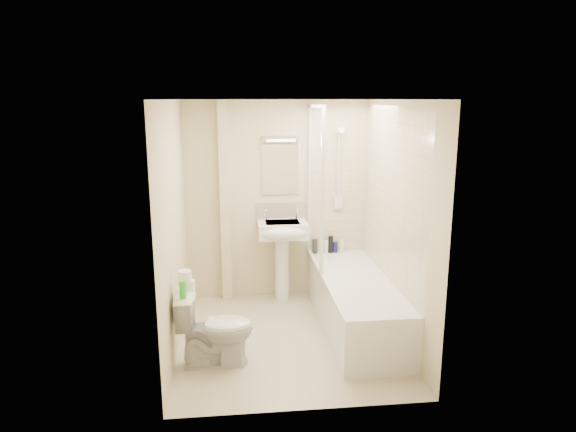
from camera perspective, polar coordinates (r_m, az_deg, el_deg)
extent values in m
plane|color=beige|center=(5.42, -0.02, -13.46)|extent=(2.50, 2.50, 0.00)
cube|color=beige|center=(6.22, -1.28, 1.71)|extent=(2.20, 0.02, 2.40)
cube|color=beige|center=(5.01, -12.64, -1.35)|extent=(0.02, 2.50, 2.40)
cube|color=beige|center=(5.24, 12.03, -0.71)|extent=(0.02, 2.50, 2.40)
cube|color=white|center=(4.86, -0.02, 12.83)|extent=(2.20, 2.50, 0.02)
cube|color=beige|center=(6.28, 5.57, 3.84)|extent=(0.70, 0.01, 1.75)
cube|color=beige|center=(5.37, 11.36, 2.12)|extent=(0.01, 2.10, 1.75)
cube|color=beige|center=(6.14, -7.00, 1.47)|extent=(0.12, 0.12, 2.40)
cube|color=beige|center=(6.25, -0.80, 0.17)|extent=(0.60, 0.02, 0.30)
cube|color=white|center=(6.15, -0.82, 5.17)|extent=(0.46, 0.01, 0.60)
cube|color=silver|center=(6.09, -0.81, 8.60)|extent=(0.42, 0.07, 0.07)
cube|color=white|center=(5.61, 7.50, -9.55)|extent=(0.70, 2.10, 0.55)
cube|color=white|center=(5.53, 7.57, -7.44)|extent=(0.56, 1.96, 0.05)
cube|color=white|center=(5.78, 3.06, 3.36)|extent=(0.01, 0.90, 1.80)
cube|color=white|center=(6.20, 2.42, 4.02)|extent=(0.04, 0.04, 1.80)
cube|color=white|center=(5.35, 3.84, 2.57)|extent=(0.04, 0.04, 1.80)
cube|color=white|center=(5.70, 3.17, 12.11)|extent=(0.04, 0.90, 0.04)
cube|color=white|center=(5.99, 2.96, -4.97)|extent=(0.04, 0.90, 0.03)
cylinder|color=white|center=(6.24, 5.64, 4.94)|extent=(0.02, 0.02, 0.90)
cylinder|color=white|center=(6.31, 5.55, 0.89)|extent=(0.05, 0.05, 0.02)
cylinder|color=white|center=(6.19, 5.74, 9.07)|extent=(0.05, 0.05, 0.02)
cylinder|color=white|center=(6.12, 5.87, 9.31)|extent=(0.08, 0.11, 0.11)
cube|color=white|center=(6.29, 5.58, 1.51)|extent=(0.10, 0.05, 0.14)
cylinder|color=white|center=(6.20, 5.52, 5.37)|extent=(0.01, 0.13, 0.84)
cylinder|color=white|center=(6.27, -0.65, -5.86)|extent=(0.17, 0.17, 0.78)
cube|color=white|center=(6.10, -0.63, -1.48)|extent=(0.58, 0.45, 0.18)
ellipsoid|color=white|center=(5.93, -0.47, -1.89)|extent=(0.58, 0.25, 0.18)
cube|color=silver|center=(6.08, -0.63, -0.87)|extent=(0.40, 0.29, 0.04)
cylinder|color=white|center=(6.15, -2.49, 0.03)|extent=(0.03, 0.03, 0.10)
cylinder|color=white|center=(6.19, 1.01, 0.12)|extent=(0.03, 0.03, 0.10)
sphere|color=white|center=(6.14, -2.50, 0.59)|extent=(0.04, 0.04, 0.04)
sphere|color=white|center=(6.18, 1.02, 0.67)|extent=(0.04, 0.04, 0.04)
cylinder|color=black|center=(6.32, 3.00, -3.38)|extent=(0.07, 0.07, 0.17)
cylinder|color=silver|center=(6.35, 4.22, -3.43)|extent=(0.06, 0.06, 0.15)
cylinder|color=black|center=(6.35, 4.76, -3.15)|extent=(0.06, 0.06, 0.21)
cylinder|color=navy|center=(6.37, 5.26, -3.47)|extent=(0.06, 0.06, 0.13)
cylinder|color=beige|center=(6.38, 5.98, -3.34)|extent=(0.06, 0.06, 0.16)
imported|color=white|center=(4.86, -8.12, -12.23)|extent=(0.42, 0.70, 0.70)
cylinder|color=white|center=(4.81, -10.90, -7.52)|extent=(0.10, 0.10, 0.09)
cylinder|color=white|center=(4.76, -11.39, -6.57)|extent=(0.12, 0.12, 0.10)
cylinder|color=green|center=(4.61, -11.63, -8.01)|extent=(0.06, 0.06, 0.16)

